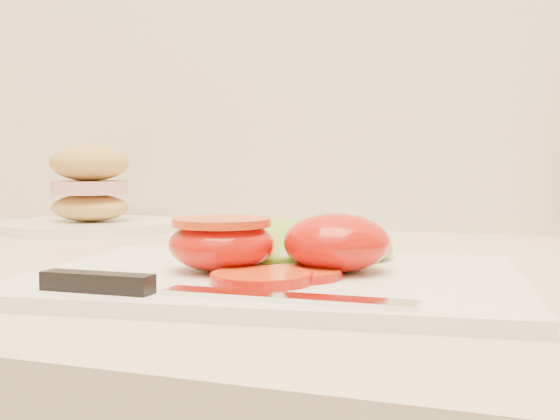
% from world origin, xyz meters
% --- Properties ---
extents(cutting_board, '(0.38, 0.30, 0.01)m').
position_xyz_m(cutting_board, '(-0.09, 1.57, 0.94)').
color(cutting_board, white).
rests_on(cutting_board, counter).
extents(tomato_half_dome, '(0.08, 0.08, 0.04)m').
position_xyz_m(tomato_half_dome, '(-0.05, 1.59, 0.96)').
color(tomato_half_dome, red).
rests_on(tomato_half_dome, cutting_board).
extents(tomato_half_cut, '(0.08, 0.08, 0.04)m').
position_xyz_m(tomato_half_cut, '(-0.13, 1.56, 0.96)').
color(tomato_half_cut, red).
rests_on(tomato_half_cut, cutting_board).
extents(tomato_slice_0, '(0.07, 0.07, 0.01)m').
position_xyz_m(tomato_slice_0, '(-0.08, 1.52, 0.94)').
color(tomato_slice_0, '#D9481B').
rests_on(tomato_slice_0, cutting_board).
extents(tomato_slice_1, '(0.06, 0.06, 0.01)m').
position_xyz_m(tomato_slice_1, '(-0.06, 1.55, 0.94)').
color(tomato_slice_1, '#D9481B').
rests_on(tomato_slice_1, cutting_board).
extents(lettuce_leaf_0, '(0.16, 0.12, 0.03)m').
position_xyz_m(lettuce_leaf_0, '(-0.11, 1.64, 0.95)').
color(lettuce_leaf_0, '#7ABA31').
rests_on(lettuce_leaf_0, cutting_board).
extents(lettuce_leaf_1, '(0.14, 0.14, 0.03)m').
position_xyz_m(lettuce_leaf_1, '(-0.07, 1.65, 0.95)').
color(lettuce_leaf_1, '#7ABA31').
rests_on(lettuce_leaf_1, cutting_board).
extents(knife, '(0.23, 0.04, 0.01)m').
position_xyz_m(knife, '(-0.12, 1.47, 0.94)').
color(knife, silver).
rests_on(knife, cutting_board).
extents(sandwich_plate, '(0.23, 0.23, 0.11)m').
position_xyz_m(sandwich_plate, '(-0.46, 1.88, 0.97)').
color(sandwich_plate, white).
rests_on(sandwich_plate, counter).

